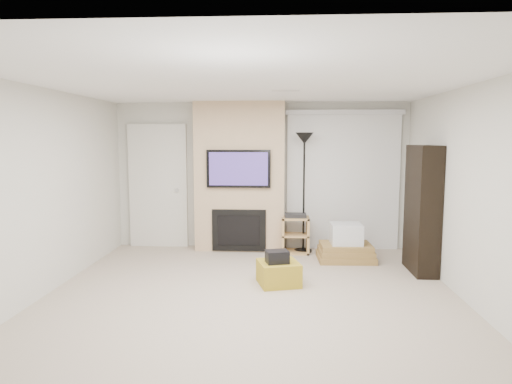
# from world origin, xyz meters

# --- Properties ---
(floor) EXTENTS (5.00, 5.50, 0.00)m
(floor) POSITION_xyz_m (0.00, 0.00, 0.00)
(floor) COLOR #B4A28F
(floor) RESTS_ON ground
(ceiling) EXTENTS (5.00, 5.50, 0.00)m
(ceiling) POSITION_xyz_m (0.00, 0.00, 2.50)
(ceiling) COLOR white
(ceiling) RESTS_ON wall_back
(wall_back) EXTENTS (5.00, 0.00, 2.50)m
(wall_back) POSITION_xyz_m (0.00, 2.75, 1.25)
(wall_back) COLOR silver
(wall_back) RESTS_ON ground
(wall_front) EXTENTS (5.00, 0.00, 2.50)m
(wall_front) POSITION_xyz_m (0.00, -2.75, 1.25)
(wall_front) COLOR silver
(wall_front) RESTS_ON ground
(wall_left) EXTENTS (0.00, 5.50, 2.50)m
(wall_left) POSITION_xyz_m (-2.50, 0.00, 1.25)
(wall_left) COLOR silver
(wall_left) RESTS_ON ground
(wall_right) EXTENTS (0.00, 5.50, 2.50)m
(wall_right) POSITION_xyz_m (2.50, 0.00, 1.25)
(wall_right) COLOR silver
(wall_right) RESTS_ON ground
(hvac_vent) EXTENTS (0.35, 0.18, 0.01)m
(hvac_vent) POSITION_xyz_m (0.40, 0.80, 2.50)
(hvac_vent) COLOR silver
(hvac_vent) RESTS_ON ceiling
(ottoman) EXTENTS (0.61, 0.61, 0.30)m
(ottoman) POSITION_xyz_m (0.32, 0.67, 0.15)
(ottoman) COLOR #A98E22
(ottoman) RESTS_ON floor
(black_bag) EXTENTS (0.33, 0.29, 0.16)m
(black_bag) POSITION_xyz_m (0.31, 0.63, 0.38)
(black_bag) COLOR black
(black_bag) RESTS_ON ottoman
(fireplace_wall) EXTENTS (1.50, 0.47, 2.50)m
(fireplace_wall) POSITION_xyz_m (-0.35, 2.54, 1.24)
(fireplace_wall) COLOR tan
(fireplace_wall) RESTS_ON floor
(entry_door) EXTENTS (1.02, 0.11, 2.14)m
(entry_door) POSITION_xyz_m (-1.80, 2.71, 1.05)
(entry_door) COLOR silver
(entry_door) RESTS_ON floor
(vertical_blinds) EXTENTS (1.98, 0.10, 2.37)m
(vertical_blinds) POSITION_xyz_m (1.40, 2.70, 1.27)
(vertical_blinds) COLOR silver
(vertical_blinds) RESTS_ON floor
(floor_lamp) EXTENTS (0.29, 0.29, 1.99)m
(floor_lamp) POSITION_xyz_m (0.72, 2.43, 1.57)
(floor_lamp) COLOR black
(floor_lamp) RESTS_ON floor
(av_stand) EXTENTS (0.45, 0.38, 0.66)m
(av_stand) POSITION_xyz_m (0.59, 2.35, 0.35)
(av_stand) COLOR tan
(av_stand) RESTS_ON floor
(box_stack) EXTENTS (0.88, 0.68, 0.58)m
(box_stack) POSITION_xyz_m (1.36, 1.93, 0.22)
(box_stack) COLOR olive
(box_stack) RESTS_ON floor
(bookshelf) EXTENTS (0.30, 0.80, 1.80)m
(bookshelf) POSITION_xyz_m (2.34, 1.37, 0.90)
(bookshelf) COLOR black
(bookshelf) RESTS_ON floor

